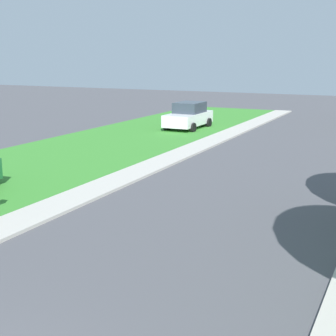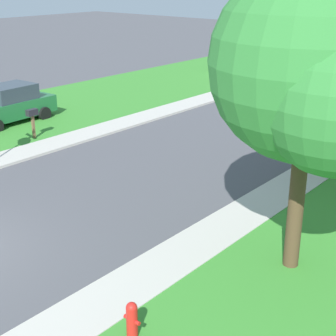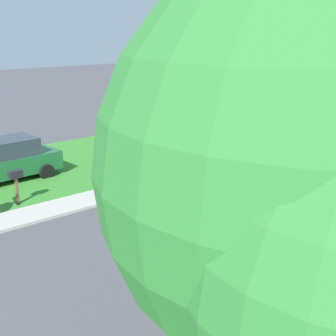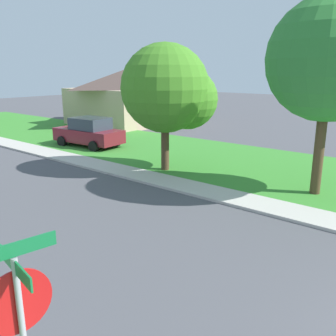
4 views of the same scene
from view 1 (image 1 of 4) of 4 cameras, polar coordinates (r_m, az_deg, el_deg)
sidewalk_west at (r=18.55m, az=-6.99°, el=-1.88°), size 1.40×56.00×0.10m
lawn_west at (r=21.42m, az=-17.61°, el=-0.44°), size 8.00×56.00×0.08m
car_white_near_corner at (r=32.63m, az=2.39°, el=6.01°), size 2.05×4.30×1.76m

